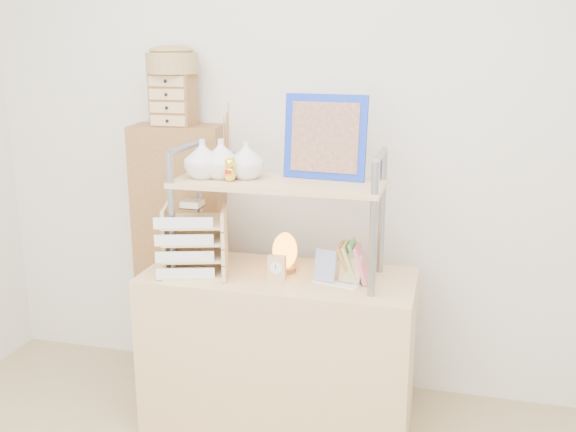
% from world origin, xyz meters
% --- Properties ---
extents(room_shell, '(3.42, 3.41, 2.61)m').
position_xyz_m(room_shell, '(0.00, 0.39, 1.69)').
color(room_shell, silver).
rests_on(room_shell, ground).
extents(desk, '(1.20, 0.50, 0.75)m').
position_xyz_m(desk, '(0.00, 1.20, 0.38)').
color(desk, tan).
rests_on(desk, ground).
extents(cabinet, '(0.48, 0.30, 1.35)m').
position_xyz_m(cabinet, '(-0.63, 1.57, 0.68)').
color(cabinet, brown).
rests_on(cabinet, ground).
extents(hutch, '(0.90, 0.34, 0.78)m').
position_xyz_m(hutch, '(-0.09, 1.21, 1.20)').
color(hutch, gray).
rests_on(hutch, desk).
extents(letter_tray, '(0.33, 0.33, 0.33)m').
position_xyz_m(letter_tray, '(-0.37, 1.13, 0.88)').
color(letter_tray, tan).
rests_on(letter_tray, desk).
extents(salt_lamp, '(0.12, 0.11, 0.18)m').
position_xyz_m(salt_lamp, '(0.02, 1.25, 0.84)').
color(salt_lamp, brown).
rests_on(salt_lamp, desk).
extents(desk_clock, '(0.08, 0.04, 0.11)m').
position_xyz_m(desk_clock, '(0.01, 1.14, 0.80)').
color(desk_clock, tan).
rests_on(desk_clock, desk).
extents(postcard_stand, '(0.21, 0.10, 0.14)m').
position_xyz_m(postcard_stand, '(0.27, 1.15, 0.79)').
color(postcard_stand, white).
rests_on(postcard_stand, desk).
extents(drawer_chest, '(0.20, 0.16, 0.25)m').
position_xyz_m(drawer_chest, '(-0.63, 1.55, 1.48)').
color(drawer_chest, brown).
rests_on(drawer_chest, cabinet).
extents(woven_basket, '(0.25, 0.25, 0.10)m').
position_xyz_m(woven_basket, '(-0.63, 1.55, 1.65)').
color(woven_basket, olive).
rests_on(woven_basket, drawer_chest).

